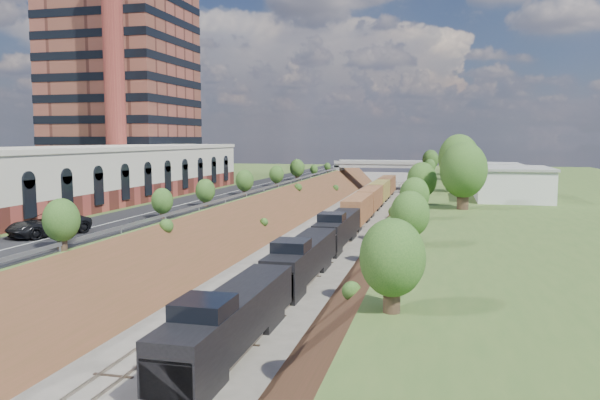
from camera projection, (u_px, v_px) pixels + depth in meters
The scene contains 19 objects.
ground at pixel (161, 377), 31.88m from camera, with size 400.00×400.00×0.00m, color #6B665B.
platform_left at pixel (147, 202), 97.37m from camera, with size 44.00×180.00×5.00m, color #3F5E26.
platform_right at pixel (576, 214), 81.83m from camera, with size 44.00×180.00×5.00m, color #3F5E26.
embankment_left at pixel (274, 221), 92.45m from camera, with size 7.07×180.00×7.07m, color brown.
embankment_right at pixel (416, 226), 87.27m from camera, with size 7.07×180.00×7.07m, color brown.
rail_left_track at pixel (326, 222), 90.46m from camera, with size 1.58×180.00×0.18m, color gray.
rail_right_track at pixel (360, 223), 89.24m from camera, with size 1.58×180.00×0.18m, color gray.
road at pixel (247, 189), 92.98m from camera, with size 8.00×180.00×0.10m, color black.
guardrail at pixel (271, 186), 91.77m from camera, with size 0.10×171.00×0.70m.
commercial_building at pixel (97, 174), 74.30m from camera, with size 14.30×62.30×7.00m.
highrise_tower at pixel (121, 31), 108.38m from camera, with size 22.00×22.00×53.90m.
smokestack at pixel (114, 62), 91.86m from camera, with size 3.20×3.20×40.00m, color brown.
overpass at pixel (383, 170), 149.25m from camera, with size 24.50×8.30×7.40m.
white_building_near at pixel (512, 185), 75.87m from camera, with size 9.00×12.00×4.00m, color silver.
white_building_far at pixel (493, 176), 97.26m from camera, with size 8.00×10.00×3.60m, color silver.
tree_right_large at pixel (464, 171), 65.55m from camera, with size 5.25×5.25×7.61m.
tree_left_crest at pixel (143, 204), 53.25m from camera, with size 2.45×2.45×3.55m.
freight_train at pixel (356, 211), 85.30m from camera, with size 2.90×117.16×4.55m.
suv at pixel (48, 224), 47.47m from camera, with size 3.03×6.58×1.83m, color black.
Camera 1 is at (14.65, -28.03, 12.95)m, focal length 35.00 mm.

